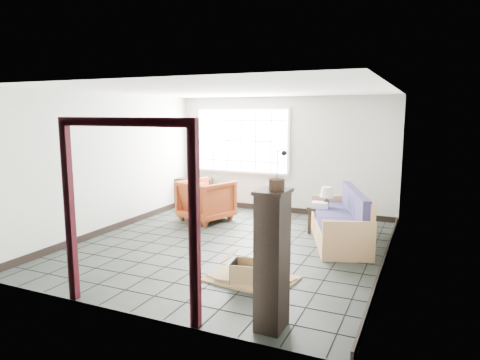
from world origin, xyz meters
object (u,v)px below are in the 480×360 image
at_px(armchair, 206,198).
at_px(side_table, 324,212).
at_px(tall_shelf, 272,259).
at_px(futon_sofa, 343,223).

distance_m(armchair, side_table, 2.49).
relative_size(armchair, tall_shelf, 0.64).
relative_size(futon_sofa, tall_shelf, 1.51).
height_order(futon_sofa, side_table, futon_sofa).
height_order(futon_sofa, tall_shelf, tall_shelf).
bearing_deg(armchair, futon_sofa, -169.07).
bearing_deg(armchair, tall_shelf, 145.38).
height_order(futon_sofa, armchair, armchair).
xyz_separation_m(futon_sofa, tall_shelf, (-0.10, -3.36, 0.42)).
bearing_deg(tall_shelf, side_table, 95.80).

